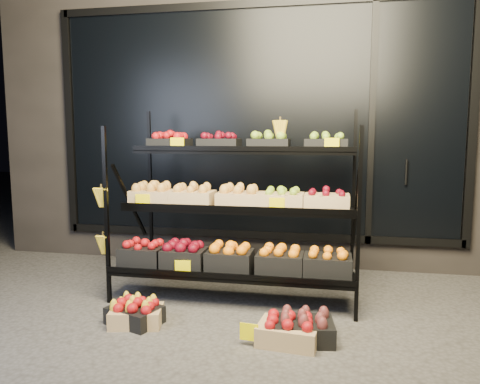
% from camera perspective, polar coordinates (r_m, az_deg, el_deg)
% --- Properties ---
extents(ground, '(24.00, 24.00, 0.00)m').
position_cam_1_polar(ground, '(3.77, -2.32, -15.31)').
color(ground, '#514F4C').
rests_on(ground, ground).
extents(building, '(6.00, 2.08, 3.50)m').
position_cam_1_polar(building, '(6.03, 3.43, 10.10)').
color(building, '#2D2826').
rests_on(building, ground).
extents(display_rack, '(2.18, 1.02, 1.67)m').
position_cam_1_polar(display_rack, '(4.12, -0.57, -1.94)').
color(display_rack, black).
rests_on(display_rack, ground).
extents(tag_floor_b, '(0.13, 0.01, 0.12)m').
position_cam_1_polar(tag_floor_b, '(3.33, 1.11, -17.33)').
color(tag_floor_b, '#EAD800').
rests_on(tag_floor_b, ground).
extents(floor_crate_left, '(0.43, 0.35, 0.19)m').
position_cam_1_polar(floor_crate_left, '(3.73, -12.50, -14.20)').
color(floor_crate_left, tan).
rests_on(floor_crate_left, ground).
extents(floor_crate_midleft, '(0.45, 0.40, 0.20)m').
position_cam_1_polar(floor_crate_midleft, '(3.76, -12.72, -14.06)').
color(floor_crate_midleft, black).
rests_on(floor_crate_midleft, ground).
extents(floor_crate_midright, '(0.44, 0.34, 0.20)m').
position_cam_1_polar(floor_crate_midright, '(3.37, 5.91, -16.39)').
color(floor_crate_midright, tan).
rests_on(floor_crate_midright, ground).
extents(floor_crate_right, '(0.45, 0.36, 0.21)m').
position_cam_1_polar(floor_crate_right, '(3.42, 7.75, -16.02)').
color(floor_crate_right, black).
rests_on(floor_crate_right, ground).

